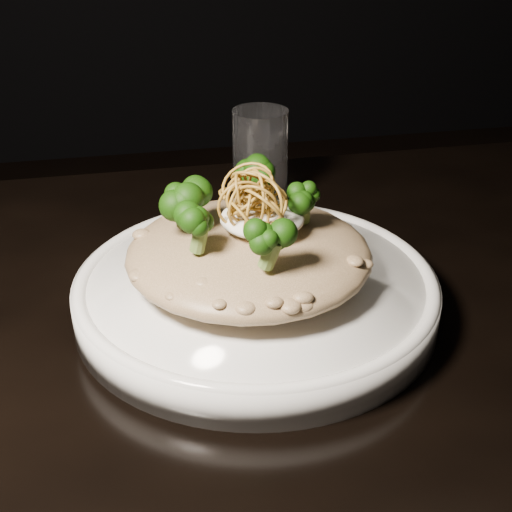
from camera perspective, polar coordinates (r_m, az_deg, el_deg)
The scene contains 7 objects.
table at distance 0.66m, azimuth -2.98°, elevation -12.70°, with size 1.10×0.80×0.75m.
plate at distance 0.63m, azimuth -0.00°, elevation -3.05°, with size 0.32×0.32×0.03m, color white.
risotto at distance 0.62m, azimuth -0.57°, elevation 0.20°, with size 0.21×0.21×0.05m, color brown.
broccoli at distance 0.59m, azimuth -0.42°, elevation 4.04°, with size 0.14×0.14×0.05m, color black, non-canonical shape.
cheese at distance 0.60m, azimuth 0.50°, elevation 3.03°, with size 0.07×0.07×0.02m, color white.
shallots at distance 0.58m, azimuth -0.21°, elevation 5.42°, with size 0.06×0.06×0.04m, color brown, non-canonical shape.
drinking_glass at distance 0.83m, azimuth 0.34°, elevation 7.87°, with size 0.06×0.06×0.11m, color white.
Camera 1 is at (-0.07, -0.49, 1.10)m, focal length 50.00 mm.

